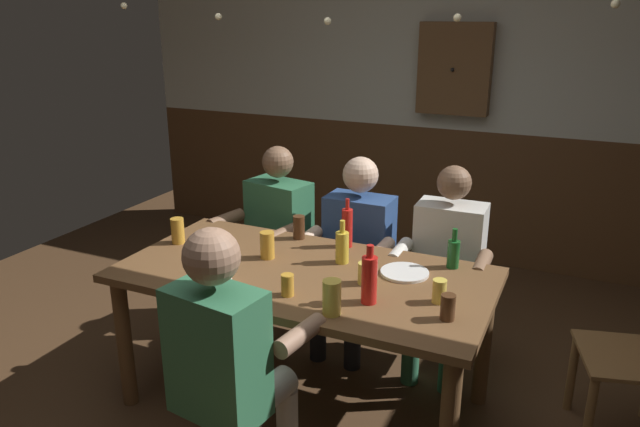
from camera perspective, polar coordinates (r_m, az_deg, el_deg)
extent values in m
plane|color=#4C331E|center=(3.33, -2.84, -18.83)|extent=(6.44, 6.44, 0.00)
cube|color=beige|center=(5.10, 10.85, 14.87)|extent=(5.36, 0.12, 1.23)
cube|color=brown|center=(5.30, 10.09, 2.16)|extent=(5.36, 0.12, 1.11)
cube|color=brown|center=(3.08, -1.53, -5.80)|extent=(1.88, 0.96, 0.04)
cylinder|color=brown|center=(3.41, -17.91, -11.47)|extent=(0.08, 0.08, 0.73)
cylinder|color=brown|center=(3.96, -10.18, -6.50)|extent=(0.08, 0.08, 0.73)
cylinder|color=brown|center=(3.37, 15.15, -11.55)|extent=(0.08, 0.08, 0.73)
cube|color=#33724C|center=(3.98, -3.87, -0.60)|extent=(0.44, 0.31, 0.52)
sphere|color=brown|center=(3.87, -3.99, 4.87)|extent=(0.20, 0.20, 0.20)
cylinder|color=silver|center=(3.90, -3.76, -4.76)|extent=(0.20, 0.40, 0.13)
cylinder|color=silver|center=(4.04, -6.21, -4.01)|extent=(0.20, 0.40, 0.13)
cylinder|color=silver|center=(3.89, -5.48, -9.29)|extent=(0.10, 0.10, 0.42)
cylinder|color=silver|center=(4.03, -7.91, -8.38)|extent=(0.10, 0.10, 0.42)
cylinder|color=brown|center=(3.64, -3.63, -1.99)|extent=(0.13, 0.29, 0.08)
cylinder|color=brown|center=(3.94, -8.88, -0.58)|extent=(0.13, 0.29, 0.08)
cube|color=#2D4C84|center=(3.76, 3.71, -1.99)|extent=(0.41, 0.24, 0.49)
sphere|color=beige|center=(3.64, 3.83, 3.66)|extent=(0.22, 0.22, 0.22)
cylinder|color=black|center=(3.68, 4.40, -6.27)|extent=(0.13, 0.42, 0.13)
cylinder|color=black|center=(3.76, 1.19, -5.68)|extent=(0.13, 0.42, 0.13)
cylinder|color=black|center=(3.63, 3.08, -11.40)|extent=(0.10, 0.10, 0.42)
cylinder|color=black|center=(3.71, -0.19, -10.68)|extent=(0.10, 0.10, 0.42)
cylinder|color=beige|center=(3.45, 5.74, -3.55)|extent=(0.08, 0.28, 0.08)
cylinder|color=beige|center=(3.62, -1.25, -2.38)|extent=(0.08, 0.28, 0.08)
cube|color=silver|center=(3.61, 12.09, -3.05)|extent=(0.39, 0.24, 0.52)
sphere|color=brown|center=(3.49, 12.51, 2.85)|extent=(0.19, 0.19, 0.19)
cylinder|color=#33724C|center=(3.55, 13.01, -7.71)|extent=(0.14, 0.42, 0.13)
cylinder|color=#33724C|center=(3.59, 9.64, -7.19)|extent=(0.14, 0.42, 0.13)
cylinder|color=#33724C|center=(3.50, 12.00, -13.11)|extent=(0.10, 0.10, 0.42)
cylinder|color=#33724C|center=(3.53, 8.53, -12.52)|extent=(0.10, 0.10, 0.42)
cylinder|color=brown|center=(3.33, 14.97, -4.68)|extent=(0.09, 0.28, 0.08)
cylinder|color=silver|center=(3.41, 7.52, -3.60)|extent=(0.09, 0.28, 0.08)
cube|color=#33724C|center=(2.50, -9.63, -12.82)|extent=(0.41, 0.28, 0.55)
sphere|color=#9E755B|center=(2.31, -10.18, -3.99)|extent=(0.22, 0.22, 0.22)
cylinder|color=silver|center=(2.77, -9.19, -15.54)|extent=(0.18, 0.38, 0.13)
cylinder|color=silver|center=(2.65, -5.63, -17.06)|extent=(0.18, 0.38, 0.13)
cylinder|color=silver|center=(3.04, -6.48, -18.18)|extent=(0.10, 0.10, 0.42)
cylinder|color=#9E755B|center=(2.78, -9.53, -8.72)|extent=(0.12, 0.29, 0.08)
cylinder|color=#9E755B|center=(2.53, -1.88, -11.36)|extent=(0.12, 0.29, 0.08)
cube|color=brown|center=(3.32, 27.04, -11.95)|extent=(0.54, 0.54, 0.02)
cylinder|color=brown|center=(3.23, 23.99, -17.17)|extent=(0.04, 0.04, 0.44)
cylinder|color=brown|center=(3.54, 22.62, -13.65)|extent=(0.04, 0.04, 0.44)
cube|color=#B2B7BC|center=(3.26, -9.56, -3.83)|extent=(0.14, 0.10, 0.05)
cylinder|color=white|center=(3.07, 7.97, -5.53)|extent=(0.24, 0.24, 0.01)
cylinder|color=#195923|center=(3.16, 12.43, -3.77)|extent=(0.06, 0.06, 0.14)
cylinder|color=#195923|center=(3.13, 12.56, -1.99)|extent=(0.03, 0.03, 0.07)
cylinder|color=red|center=(2.72, 4.65, -6.27)|extent=(0.07, 0.07, 0.22)
cylinder|color=red|center=(2.67, 4.73, -3.56)|extent=(0.03, 0.03, 0.06)
cylinder|color=red|center=(3.35, 2.56, -1.38)|extent=(0.06, 0.06, 0.22)
cylinder|color=red|center=(3.31, 2.60, 0.88)|extent=(0.02, 0.02, 0.06)
cylinder|color=gold|center=(3.15, 2.10, -3.23)|extent=(0.07, 0.07, 0.17)
cylinder|color=gold|center=(3.11, 2.12, -1.24)|extent=(0.03, 0.03, 0.07)
cylinder|color=gold|center=(3.22, -4.98, -2.97)|extent=(0.08, 0.08, 0.15)
cylinder|color=#E5C64C|center=(2.93, 4.29, -5.62)|extent=(0.07, 0.07, 0.11)
cylinder|color=#4C2D19|center=(3.48, -2.00, -1.30)|extent=(0.07, 0.07, 0.14)
cylinder|color=white|center=(2.97, -9.02, -5.26)|extent=(0.07, 0.07, 0.13)
cylinder|color=gold|center=(2.81, -3.08, -6.73)|extent=(0.06, 0.06, 0.10)
cylinder|color=gold|center=(3.51, -13.24, -1.59)|extent=(0.07, 0.07, 0.15)
cylinder|color=#4C2D19|center=(2.65, 11.94, -8.62)|extent=(0.06, 0.06, 0.11)
cylinder|color=#E5C64C|center=(2.63, 1.11, -7.91)|extent=(0.08, 0.08, 0.16)
cylinder|color=#E5C64C|center=(2.79, 11.16, -7.18)|extent=(0.06, 0.06, 0.11)
cube|color=brown|center=(4.94, 12.54, 13.14)|extent=(0.56, 0.12, 0.70)
sphere|color=black|center=(4.86, 12.34, 13.08)|extent=(0.03, 0.03, 0.03)
sphere|color=#F9EAB2|center=(3.75, -17.96, 18.09)|extent=(0.04, 0.04, 0.04)
sphere|color=#F9EAB2|center=(3.37, -9.54, 17.80)|extent=(0.04, 0.04, 0.04)
sphere|color=#F9EAB2|center=(3.07, 0.73, 17.64)|extent=(0.04, 0.04, 0.04)
sphere|color=#F9EAB2|center=(2.87, 12.79, 17.52)|extent=(0.04, 0.04, 0.04)
sphere|color=#F9EAB2|center=(2.80, 26.05, 17.30)|extent=(0.04, 0.04, 0.04)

